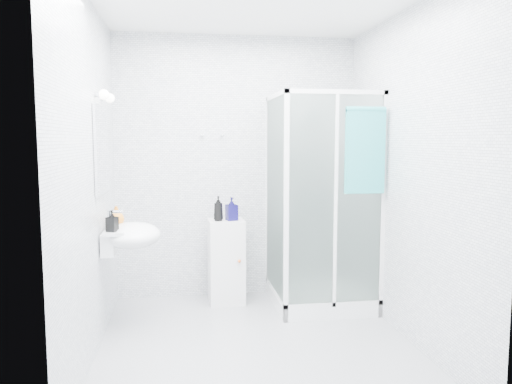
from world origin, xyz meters
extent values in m
cube|color=silver|center=(0.00, 0.00, 1.30)|extent=(2.40, 2.60, 2.60)
cube|color=#A3A4A7|center=(0.00, 0.00, 0.00)|extent=(2.40, 2.60, 0.01)
cube|color=white|center=(0.75, 0.85, 0.06)|extent=(0.90, 0.90, 0.12)
cube|color=white|center=(0.32, 0.85, 1.98)|extent=(0.04, 0.90, 0.04)
cube|color=white|center=(0.75, 0.42, 1.98)|extent=(0.90, 0.04, 0.04)
cube|color=white|center=(0.32, 0.42, 1.00)|extent=(0.04, 0.04, 2.00)
cube|color=white|center=(0.31, 0.85, 1.04)|extent=(0.02, 0.82, 1.84)
cube|color=white|center=(0.75, 0.41, 1.04)|extent=(0.82, 0.02, 1.84)
cube|color=white|center=(0.75, 0.42, 1.04)|extent=(0.03, 0.04, 1.84)
cylinder|color=silver|center=(0.75, 1.24, 1.35)|extent=(0.02, 0.02, 1.00)
cylinder|color=silver|center=(0.75, 1.21, 1.82)|extent=(0.09, 0.05, 0.09)
cylinder|color=silver|center=(0.80, 1.27, 1.05)|extent=(0.12, 0.04, 0.12)
cylinder|color=silver|center=(1.03, 0.38, 1.78)|extent=(0.03, 0.05, 0.03)
cube|color=white|center=(-1.14, 0.45, 0.75)|extent=(0.10, 0.40, 0.18)
ellipsoid|color=white|center=(-0.96, 0.45, 0.80)|extent=(0.46, 0.56, 0.20)
cube|color=white|center=(-1.08, 0.45, 0.85)|extent=(0.16, 0.50, 0.02)
cylinder|color=silver|center=(-1.14, 0.45, 0.93)|extent=(0.04, 0.04, 0.16)
cylinder|color=silver|center=(-1.09, 0.45, 0.99)|extent=(0.12, 0.02, 0.02)
cube|color=white|center=(-1.19, 0.45, 1.50)|extent=(0.02, 0.60, 0.70)
cylinder|color=silver|center=(-1.17, 0.29, 1.92)|extent=(0.05, 0.04, 0.04)
sphere|color=white|center=(-1.13, 0.29, 1.92)|extent=(0.08, 0.08, 0.08)
cylinder|color=silver|center=(-1.17, 0.61, 1.92)|extent=(0.05, 0.04, 0.04)
sphere|color=white|center=(-1.13, 0.61, 1.92)|extent=(0.08, 0.08, 0.08)
cylinder|color=silver|center=(-0.35, 1.27, 1.62)|extent=(0.02, 0.04, 0.02)
sphere|color=silver|center=(-0.35, 1.25, 1.62)|extent=(0.03, 0.03, 0.03)
cylinder|color=silver|center=(-0.15, 1.27, 1.62)|extent=(0.02, 0.04, 0.02)
sphere|color=silver|center=(-0.15, 1.25, 1.62)|extent=(0.03, 0.03, 0.03)
cube|color=white|center=(-0.14, 1.04, 0.41)|extent=(0.34, 0.34, 0.81)
cube|color=white|center=(-0.14, 0.88, 0.41)|extent=(0.30, 0.02, 0.69)
sphere|color=orange|center=(-0.03, 0.87, 0.45)|extent=(0.03, 0.03, 0.03)
cube|color=teal|center=(0.99, 0.36, 1.48)|extent=(0.34, 0.04, 0.71)
cylinder|color=teal|center=(0.99, 0.36, 1.83)|extent=(0.34, 0.05, 0.05)
imported|color=black|center=(-0.21, 1.00, 0.93)|extent=(0.10, 0.10, 0.24)
imported|color=#0E0B42|center=(-0.09, 1.02, 0.92)|extent=(0.12, 0.12, 0.22)
imported|color=orange|center=(-1.10, 0.57, 0.94)|extent=(0.14, 0.14, 0.16)
imported|color=black|center=(-1.10, 0.29, 0.95)|extent=(0.10, 0.10, 0.17)
camera|label=1|loc=(-0.56, -3.68, 1.58)|focal=35.00mm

